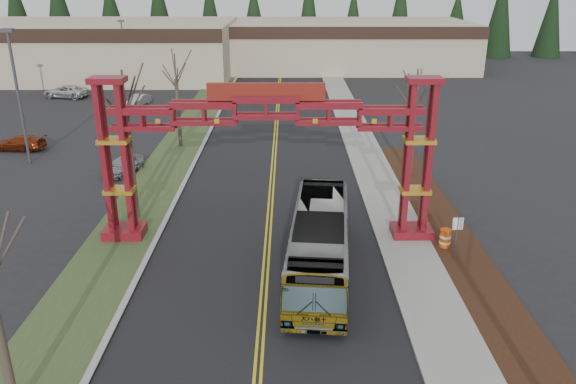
{
  "coord_description": "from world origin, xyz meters",
  "views": [
    {
      "loc": [
        1.1,
        -10.35,
        13.68
      ],
      "look_at": [
        1.12,
        15.0,
        3.85
      ],
      "focal_mm": 35.0,
      "sensor_mm": 36.0,
      "label": 1
    }
  ],
  "objects_px": {
    "parked_car_mid_a": "(19,143)",
    "light_pole_near": "(17,88)",
    "bare_tree_median_mid": "(126,112)",
    "barrel_mid": "(423,220)",
    "parked_car_near_a": "(123,165)",
    "bare_tree_right_far": "(416,99)",
    "gateway_arch": "(267,133)",
    "street_sign": "(457,230)",
    "light_pole_far": "(124,50)",
    "bare_tree_median_far": "(176,80)",
    "retail_building_west": "(71,49)",
    "parked_car_far_a": "(139,100)",
    "silver_sedan": "(323,197)",
    "retail_building_east": "(344,44)",
    "transit_bus": "(319,243)",
    "parked_car_far_b": "(66,91)",
    "barrel_south": "(445,239)",
    "barrel_north": "(423,211)"
  },
  "relations": [
    {
      "from": "parked_car_mid_a",
      "to": "light_pole_near",
      "type": "bearing_deg",
      "value": 39.83
    },
    {
      "from": "bare_tree_median_mid",
      "to": "barrel_mid",
      "type": "xyz_separation_m",
      "value": [
        16.93,
        -1.37,
        -6.05
      ]
    },
    {
      "from": "parked_car_near_a",
      "to": "bare_tree_right_far",
      "type": "relative_size",
      "value": 0.5
    },
    {
      "from": "gateway_arch",
      "to": "street_sign",
      "type": "distance_m",
      "value": 10.89
    },
    {
      "from": "bare_tree_median_mid",
      "to": "light_pole_far",
      "type": "height_order",
      "value": "bare_tree_median_mid"
    },
    {
      "from": "bare_tree_median_far",
      "to": "light_pole_far",
      "type": "height_order",
      "value": "light_pole_far"
    },
    {
      "from": "light_pole_near",
      "to": "light_pole_far",
      "type": "distance_m",
      "value": 30.43
    },
    {
      "from": "street_sign",
      "to": "gateway_arch",
      "type": "bearing_deg",
      "value": 163.74
    },
    {
      "from": "retail_building_west",
      "to": "bare_tree_median_mid",
      "type": "xyz_separation_m",
      "value": [
        22.0,
        -51.3,
        2.74
      ]
    },
    {
      "from": "bare_tree_right_far",
      "to": "parked_car_far_a",
      "type": "bearing_deg",
      "value": 137.43
    },
    {
      "from": "street_sign",
      "to": "barrel_mid",
      "type": "height_order",
      "value": "street_sign"
    },
    {
      "from": "light_pole_near",
      "to": "barrel_mid",
      "type": "xyz_separation_m",
      "value": [
        27.89,
        -11.86,
        -5.41
      ]
    },
    {
      "from": "silver_sedan",
      "to": "parked_car_mid_a",
      "type": "distance_m",
      "value": 27.67
    },
    {
      "from": "gateway_arch",
      "to": "street_sign",
      "type": "relative_size",
      "value": 7.59
    },
    {
      "from": "bare_tree_right_far",
      "to": "light_pole_near",
      "type": "distance_m",
      "value": 29.1
    },
    {
      "from": "retail_building_east",
      "to": "silver_sedan",
      "type": "xyz_separation_m",
      "value": [
        -6.69,
        -57.95,
        -2.73
      ]
    },
    {
      "from": "transit_bus",
      "to": "barrel_mid",
      "type": "relative_size",
      "value": 12.66
    },
    {
      "from": "retail_building_east",
      "to": "bare_tree_median_far",
      "type": "distance_m",
      "value": 47.97
    },
    {
      "from": "bare_tree_median_far",
      "to": "bare_tree_right_far",
      "type": "height_order",
      "value": "bare_tree_median_far"
    },
    {
      "from": "parked_car_far_a",
      "to": "bare_tree_median_far",
      "type": "distance_m",
      "value": 18.62
    },
    {
      "from": "bare_tree_median_far",
      "to": "street_sign",
      "type": "height_order",
      "value": "bare_tree_median_far"
    },
    {
      "from": "gateway_arch",
      "to": "retail_building_east",
      "type": "distance_m",
      "value": 62.8
    },
    {
      "from": "parked_car_mid_a",
      "to": "bare_tree_right_far",
      "type": "relative_size",
      "value": 0.56
    },
    {
      "from": "street_sign",
      "to": "barrel_mid",
      "type": "distance_m",
      "value": 4.34
    },
    {
      "from": "bare_tree_median_far",
      "to": "light_pole_far",
      "type": "bearing_deg",
      "value": 113.71
    },
    {
      "from": "bare_tree_median_mid",
      "to": "street_sign",
      "type": "xyz_separation_m",
      "value": [
        17.62,
        -5.46,
        -4.77
      ]
    },
    {
      "from": "retail_building_west",
      "to": "parked_car_far_b",
      "type": "relative_size",
      "value": 8.68
    },
    {
      "from": "transit_bus",
      "to": "street_sign",
      "type": "xyz_separation_m",
      "value": [
        6.98,
        1.19,
        0.15
      ]
    },
    {
      "from": "parked_car_far_a",
      "to": "barrel_south",
      "type": "relative_size",
      "value": 3.32
    },
    {
      "from": "parked_car_far_b",
      "to": "light_pole_far",
      "type": "bearing_deg",
      "value": 145.61
    },
    {
      "from": "parked_car_mid_a",
      "to": "street_sign",
      "type": "distance_m",
      "value": 36.55
    },
    {
      "from": "bare_tree_right_far",
      "to": "street_sign",
      "type": "height_order",
      "value": "bare_tree_right_far"
    },
    {
      "from": "parked_car_near_a",
      "to": "barrel_north",
      "type": "relative_size",
      "value": 4.27
    },
    {
      "from": "gateway_arch",
      "to": "parked_car_near_a",
      "type": "height_order",
      "value": "gateway_arch"
    },
    {
      "from": "bare_tree_right_far",
      "to": "barrel_north",
      "type": "distance_m",
      "value": 9.25
    },
    {
      "from": "retail_building_east",
      "to": "barrel_north",
      "type": "xyz_separation_m",
      "value": [
        -0.75,
        -59.29,
        -3.06
      ]
    },
    {
      "from": "barrel_south",
      "to": "bare_tree_median_far",
      "type": "bearing_deg",
      "value": 132.65
    },
    {
      "from": "barrel_mid",
      "to": "bare_tree_median_far",
      "type": "bearing_deg",
      "value": 136.16
    },
    {
      "from": "parked_car_near_a",
      "to": "transit_bus",
      "type": "bearing_deg",
      "value": -28.12
    },
    {
      "from": "parked_car_mid_a",
      "to": "parked_car_far_a",
      "type": "height_order",
      "value": "parked_car_mid_a"
    },
    {
      "from": "retail_building_west",
      "to": "parked_car_mid_a",
      "type": "height_order",
      "value": "retail_building_west"
    },
    {
      "from": "gateway_arch",
      "to": "light_pole_near",
      "type": "height_order",
      "value": "light_pole_near"
    },
    {
      "from": "bare_tree_median_mid",
      "to": "bare_tree_right_far",
      "type": "relative_size",
      "value": 1.15
    },
    {
      "from": "retail_building_east",
      "to": "barrel_mid",
      "type": "height_order",
      "value": "retail_building_east"
    },
    {
      "from": "retail_building_east",
      "to": "bare_tree_median_mid",
      "type": "distance_m",
      "value": 62.04
    },
    {
      "from": "parked_car_far_b",
      "to": "bare_tree_median_far",
      "type": "xyz_separation_m",
      "value": [
        17.31,
        -20.63,
        4.98
      ]
    },
    {
      "from": "parked_car_far_b",
      "to": "street_sign",
      "type": "height_order",
      "value": "street_sign"
    },
    {
      "from": "bare_tree_median_far",
      "to": "light_pole_far",
      "type": "distance_m",
      "value": 28.43
    },
    {
      "from": "silver_sedan",
      "to": "barrel_north",
      "type": "xyz_separation_m",
      "value": [
        5.94,
        -1.34,
        -0.33
      ]
    },
    {
      "from": "street_sign",
      "to": "barrel_mid",
      "type": "bearing_deg",
      "value": 99.49
    }
  ]
}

